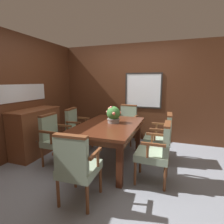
{
  "coord_description": "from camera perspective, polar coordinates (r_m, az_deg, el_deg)",
  "views": [
    {
      "loc": [
        1.07,
        -2.69,
        1.52
      ],
      "look_at": [
        -0.01,
        0.38,
        0.94
      ],
      "focal_mm": 28.0,
      "sensor_mm": 36.0,
      "label": 1
    }
  ],
  "objects": [
    {
      "name": "ground_plane",
      "position": [
        3.27,
        -2.17,
        -17.67
      ],
      "size": [
        14.0,
        14.0,
        0.0
      ],
      "primitive_type": "plane",
      "color": "gray"
    },
    {
      "name": "sideboard_cabinet",
      "position": [
        3.99,
        -23.55,
        -5.93
      ],
      "size": [
        0.46,
        1.09,
        0.95
      ],
      "color": "brown",
      "rests_on": "ground_plane"
    },
    {
      "name": "chair_head_near",
      "position": [
        2.27,
        -11.36,
        -16.49
      ],
      "size": [
        0.51,
        0.5,
        0.93
      ],
      "rotation": [
        0.0,
        0.0,
        3.18
      ],
      "color": "brown",
      "rests_on": "ground_plane"
    },
    {
      "name": "chair_left_near",
      "position": [
        3.38,
        -18.15,
        -7.74
      ],
      "size": [
        0.49,
        0.51,
        0.93
      ],
      "rotation": [
        0.0,
        0.0,
        1.55
      ],
      "color": "brown",
      "rests_on": "ground_plane"
    },
    {
      "name": "chair_left_far",
      "position": [
        3.96,
        -11.37,
        -4.83
      ],
      "size": [
        0.52,
        0.53,
        0.93
      ],
      "rotation": [
        0.0,
        0.0,
        1.66
      ],
      "color": "brown",
      "rests_on": "ground_plane"
    },
    {
      "name": "chair_right_near",
      "position": [
        2.73,
        14.53,
        -11.83
      ],
      "size": [
        0.49,
        0.51,
        0.93
      ],
      "rotation": [
        0.0,
        0.0,
        -1.59
      ],
      "color": "brown",
      "rests_on": "ground_plane"
    },
    {
      "name": "wall_back",
      "position": [
        4.63,
        6.03,
        6.37
      ],
      "size": [
        7.2,
        0.08,
        2.45
      ],
      "color": "#4C2816",
      "rests_on": "ground_plane"
    },
    {
      "name": "wall_left",
      "position": [
        3.98,
        -28.02,
        4.63
      ],
      "size": [
        0.08,
        7.2,
        2.45
      ],
      "color": "#4C2816",
      "rests_on": "ground_plane"
    },
    {
      "name": "chair_right_far",
      "position": [
        3.45,
        15.8,
        -7.25
      ],
      "size": [
        0.49,
        0.51,
        0.93
      ],
      "rotation": [
        0.0,
        0.0,
        -1.55
      ],
      "color": "brown",
      "rests_on": "ground_plane"
    },
    {
      "name": "potted_plant",
      "position": [
        3.28,
        0.47,
        -0.88
      ],
      "size": [
        0.28,
        0.27,
        0.32
      ],
      "color": "gray",
      "rests_on": "dining_table"
    },
    {
      "name": "chair_head_far",
      "position": [
        4.37,
        4.9,
        -3.23
      ],
      "size": [
        0.53,
        0.52,
        0.93
      ],
      "rotation": [
        0.0,
        0.0,
        -0.08
      ],
      "color": "brown",
      "rests_on": "ground_plane"
    },
    {
      "name": "dining_table",
      "position": [
        3.23,
        -0.88,
        -5.65
      ],
      "size": [
        1.03,
        1.6,
        0.74
      ],
      "color": "#4C2314",
      "rests_on": "ground_plane"
    }
  ]
}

